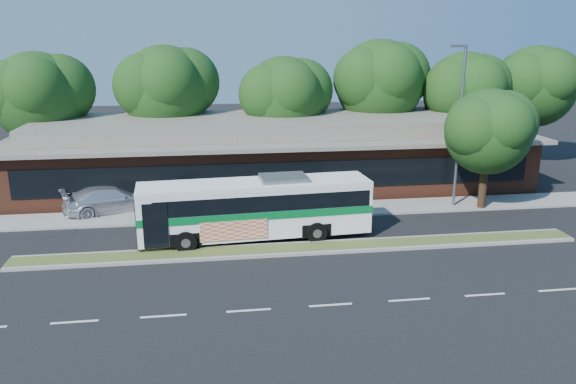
# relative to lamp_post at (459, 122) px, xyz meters

# --- Properties ---
(ground) EXTENTS (120.00, 120.00, 0.00)m
(ground) POSITION_rel_lamp_post_xyz_m (-9.56, -6.00, -4.90)
(ground) COLOR black
(ground) RESTS_ON ground
(median_strip) EXTENTS (26.00, 1.10, 0.15)m
(median_strip) POSITION_rel_lamp_post_xyz_m (-9.56, -5.40, -4.83)
(median_strip) COLOR #4B5A26
(median_strip) RESTS_ON ground
(sidewalk) EXTENTS (44.00, 2.60, 0.12)m
(sidewalk) POSITION_rel_lamp_post_xyz_m (-9.56, 0.40, -4.84)
(sidewalk) COLOR gray
(sidewalk) RESTS_ON ground
(plaza_building) EXTENTS (33.20, 11.20, 4.45)m
(plaza_building) POSITION_rel_lamp_post_xyz_m (-9.56, 6.99, -2.77)
(plaza_building) COLOR brown
(plaza_building) RESTS_ON ground
(lamp_post) EXTENTS (0.93, 0.18, 9.07)m
(lamp_post) POSITION_rel_lamp_post_xyz_m (0.00, 0.00, 0.00)
(lamp_post) COLOR slate
(lamp_post) RESTS_ON ground
(tree_bg_a) EXTENTS (6.47, 5.80, 8.63)m
(tree_bg_a) POSITION_rel_lamp_post_xyz_m (-24.15, 9.14, 0.97)
(tree_bg_a) COLOR black
(tree_bg_a) RESTS_ON ground
(tree_bg_b) EXTENTS (6.69, 6.00, 9.00)m
(tree_bg_b) POSITION_rel_lamp_post_xyz_m (-16.13, 10.14, 1.24)
(tree_bg_b) COLOR black
(tree_bg_b) RESTS_ON ground
(tree_bg_c) EXTENTS (6.24, 5.60, 8.26)m
(tree_bg_c) POSITION_rel_lamp_post_xyz_m (-8.16, 9.13, 0.69)
(tree_bg_c) COLOR black
(tree_bg_c) RESTS_ON ground
(tree_bg_d) EXTENTS (6.91, 6.20, 9.37)m
(tree_bg_d) POSITION_rel_lamp_post_xyz_m (-1.12, 10.15, 1.52)
(tree_bg_d) COLOR black
(tree_bg_d) RESTS_ON ground
(tree_bg_e) EXTENTS (6.47, 5.80, 8.50)m
(tree_bg_e) POSITION_rel_lamp_post_xyz_m (4.85, 9.14, 0.84)
(tree_bg_e) COLOR black
(tree_bg_e) RESTS_ON ground
(tree_bg_f) EXTENTS (6.69, 6.00, 8.92)m
(tree_bg_f) POSITION_rel_lamp_post_xyz_m (10.87, 10.14, 1.16)
(tree_bg_f) COLOR black
(tree_bg_f) RESTS_ON ground
(transit_bus) EXTENTS (11.18, 3.15, 3.10)m
(transit_bus) POSITION_rel_lamp_post_xyz_m (-11.62, -3.60, -3.18)
(transit_bus) COLOR white
(transit_bus) RESTS_ON ground
(sedan) EXTENTS (5.58, 3.77, 1.50)m
(sedan) POSITION_rel_lamp_post_xyz_m (-19.27, 1.80, -4.15)
(sedan) COLOR silver
(sedan) RESTS_ON ground
(sidewalk_tree) EXTENTS (5.25, 4.71, 6.81)m
(sidewalk_tree) POSITION_rel_lamp_post_xyz_m (1.78, -0.49, -0.34)
(sidewalk_tree) COLOR black
(sidewalk_tree) RESTS_ON ground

